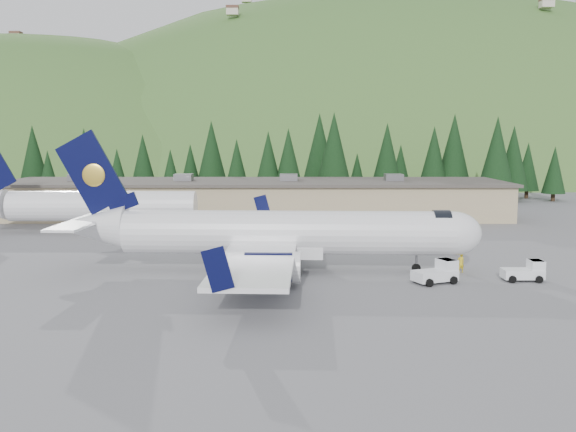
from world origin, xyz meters
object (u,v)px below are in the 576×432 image
at_px(terminal_building, 254,198).
at_px(baggage_tug_b, 526,272).
at_px(baggage_tug_a, 438,273).
at_px(airliner, 275,234).
at_px(second_airliner, 78,205).
at_px(ramp_worker, 461,263).

bearing_deg(terminal_building, baggage_tug_b, -60.04).
bearing_deg(baggage_tug_a, terminal_building, 88.05).
height_order(airliner, baggage_tug_a, airliner).
bearing_deg(terminal_building, second_airliner, -141.22).
bearing_deg(ramp_worker, airliner, -18.43).
distance_m(baggage_tug_b, terminal_building, 47.94).
bearing_deg(baggage_tug_a, second_airliner, 120.82).
bearing_deg(airliner, second_airliner, 139.47).
distance_m(second_airliner, ramp_worker, 45.47).
xyz_separation_m(baggage_tug_b, terminal_building, (-23.93, 41.50, 1.88)).
bearing_deg(baggage_tug_b, second_airliner, 150.23).
bearing_deg(ramp_worker, second_airliner, -46.31).
height_order(airliner, second_airliner, airliner).
distance_m(airliner, baggage_tug_a, 13.72).
bearing_deg(terminal_building, baggage_tug_a, -68.34).
relative_size(baggage_tug_b, terminal_building, 0.04).
xyz_separation_m(airliner, baggage_tug_b, (19.97, -3.54, -2.44)).
relative_size(baggage_tug_a, terminal_building, 0.05).
bearing_deg(baggage_tug_b, ramp_worker, 145.39).
xyz_separation_m(airliner, terminal_building, (-3.96, 37.96, -0.56)).
bearing_deg(terminal_building, ramp_worker, -63.04).
distance_m(baggage_tug_a, terminal_building, 45.48).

